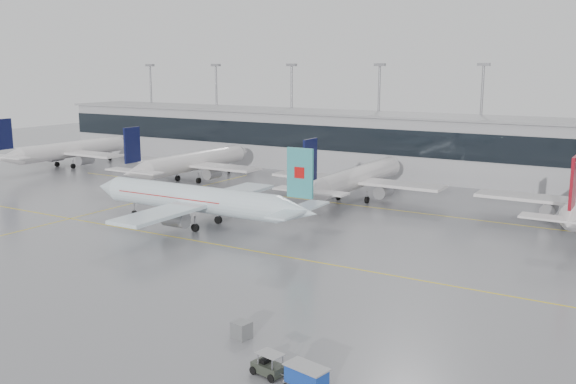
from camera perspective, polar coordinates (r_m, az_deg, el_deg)
The scene contains 15 objects.
ground at distance 79.00m, azimuth -4.54°, elevation -4.99°, with size 320.00×320.00×0.00m, color gray.
taxi_line_main at distance 79.00m, azimuth -4.54°, elevation -4.98°, with size 120.00×0.25×0.01m, color yellow.
taxi_line_north at distance 104.07m, azimuth 5.15°, elevation -1.08°, with size 120.00×0.25×0.01m, color yellow.
taxi_line_cross at distance 109.02m, azimuth -12.77°, elevation -0.76°, with size 0.25×60.00×0.01m, color yellow.
terminal at distance 132.23m, azimuth 11.34°, elevation 3.97°, with size 180.00×15.00×12.00m, color #98989C.
terminal_glass at distance 125.03m, azimuth 10.17°, elevation 4.31°, with size 180.00×0.20×5.00m, color black.
terminal_roof at distance 131.64m, azimuth 11.44°, elevation 6.65°, with size 182.00×16.00×0.40m, color gray.
light_masts at distance 137.21m, azimuth 12.32°, elevation 7.26°, with size 156.40×1.00×22.60m.
air_canada_jet at distance 89.21m, azimuth -7.89°, elevation -0.67°, with size 37.67×30.42×12.00m.
parked_jet_a at distance 150.05m, azimuth -18.94°, elevation 3.52°, with size 29.64×36.96×11.72m.
parked_jet_b at distance 125.37m, azimuth -8.58°, elevation 2.63°, with size 29.64×36.96×11.72m.
parked_jet_c at distance 106.64m, azimuth 6.06°, elevation 1.23°, with size 29.64×36.96×11.72m.
baggage_tug at distance 47.66m, azimuth -1.76°, elevation -15.30°, with size 3.67×1.92×1.74m.
baggage_cart at distance 45.28m, azimuth 1.66°, elevation -16.10°, with size 3.30×2.23×1.88m.
gse_unit at distance 53.58m, azimuth -4.15°, elevation -12.14°, with size 1.39×1.29×1.39m, color slate.
Camera 1 is at (44.59, -61.49, 21.75)m, focal length 40.00 mm.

